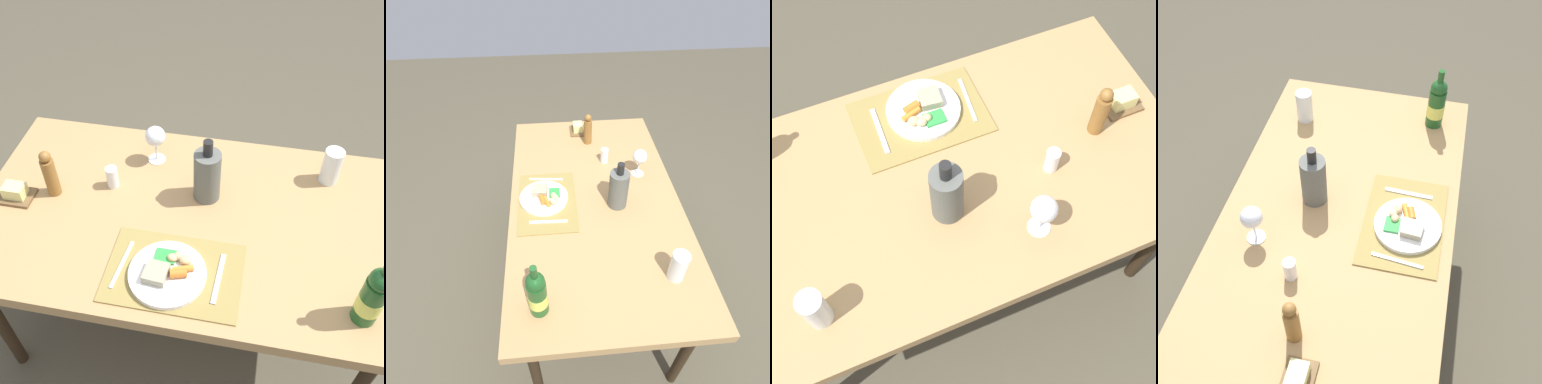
% 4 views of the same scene
% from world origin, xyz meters
% --- Properties ---
extents(ground_plane, '(8.00, 8.00, 0.00)m').
position_xyz_m(ground_plane, '(0.00, 0.00, 0.00)').
color(ground_plane, '#4F4837').
extents(dining_table, '(1.57, 0.90, 0.73)m').
position_xyz_m(dining_table, '(0.00, 0.00, 0.68)').
color(dining_table, tan).
rests_on(dining_table, ground_plane).
extents(placemat, '(0.45, 0.30, 0.01)m').
position_xyz_m(placemat, '(0.01, -0.25, 0.74)').
color(placemat, olive).
rests_on(placemat, dining_table).
extents(dinner_plate, '(0.26, 0.26, 0.05)m').
position_xyz_m(dinner_plate, '(-0.01, -0.27, 0.76)').
color(dinner_plate, white).
rests_on(dinner_plate, placemat).
extents(fork, '(0.03, 0.19, 0.00)m').
position_xyz_m(fork, '(-0.17, -0.26, 0.74)').
color(fork, silver).
rests_on(fork, placemat).
extents(knife, '(0.02, 0.19, 0.00)m').
position_xyz_m(knife, '(0.15, -0.25, 0.74)').
color(knife, silver).
rests_on(knife, placemat).
extents(butter_dish, '(0.13, 0.10, 0.06)m').
position_xyz_m(butter_dish, '(-0.65, -0.03, 0.76)').
color(butter_dish, brown).
rests_on(butter_dish, dining_table).
extents(water_tumbler, '(0.07, 0.07, 0.15)m').
position_xyz_m(water_tumbler, '(0.51, 0.28, 0.80)').
color(water_tumbler, silver).
rests_on(water_tumbler, dining_table).
extents(salt_shaker, '(0.05, 0.05, 0.09)m').
position_xyz_m(salt_shaker, '(-0.31, 0.10, 0.78)').
color(salt_shaker, white).
rests_on(salt_shaker, dining_table).
extents(wine_bottle, '(0.08, 0.08, 0.29)m').
position_xyz_m(wine_bottle, '(0.61, -0.30, 0.85)').
color(wine_bottle, '#1C5220').
rests_on(wine_bottle, dining_table).
extents(wine_glass, '(0.08, 0.08, 0.16)m').
position_xyz_m(wine_glass, '(-0.18, 0.27, 0.85)').
color(wine_glass, white).
rests_on(wine_glass, dining_table).
extents(pepper_mill, '(0.05, 0.05, 0.20)m').
position_xyz_m(pepper_mill, '(-0.52, 0.02, 0.83)').
color(pepper_mill, olive).
rests_on(pepper_mill, dining_table).
extents(cooler_bottle, '(0.10, 0.10, 0.27)m').
position_xyz_m(cooler_bottle, '(0.05, 0.11, 0.84)').
color(cooler_bottle, '#5A5C55').
rests_on(cooler_bottle, dining_table).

